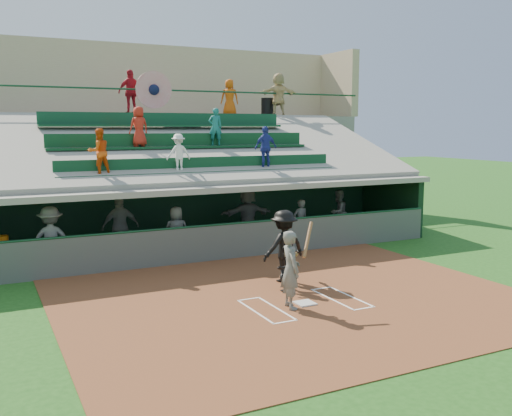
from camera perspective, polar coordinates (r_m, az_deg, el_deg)
name	(u,v)px	position (r m, az deg, el deg)	size (l,w,h in m)	color
ground	(305,304)	(13.53, 4.91, -9.59)	(100.00, 100.00, 0.00)	#1D4F16
dirt_slab	(294,298)	(13.94, 3.83, -9.00)	(11.00, 9.00, 0.02)	brown
home_plate	(305,303)	(13.52, 4.91, -9.45)	(0.43, 0.43, 0.03)	silver
batters_box_chalk	(305,304)	(13.53, 4.91, -9.50)	(2.65, 1.85, 0.01)	white
dugout_floor	(202,249)	(19.42, -5.47, -4.07)	(16.00, 3.50, 0.04)	gray
concourse_slab	(146,168)	(25.48, -10.96, 3.91)	(20.00, 3.00, 4.60)	gray
grandstand	(166,174)	(22.62, -8.96, 3.34)	(20.40, 10.40, 7.80)	#525852
batter_at_plate	(291,269)	(12.97, 3.50, -6.13)	(0.89, 0.77, 1.95)	#565853
catcher	(286,268)	(14.39, 2.99, -6.01)	(0.56, 0.44, 1.16)	black
home_umpire	(284,246)	(15.14, 2.81, -3.82)	(1.24, 0.71, 1.92)	black
dugout_bench	(198,234)	(20.51, -5.83, -2.65)	(16.66, 0.50, 0.50)	olive
white_table	(2,261)	(17.49, -24.08, -4.89)	(0.79, 0.59, 0.69)	white
water_cooler	(2,242)	(17.41, -24.10, -3.16)	(0.37, 0.37, 0.37)	orange
dugout_player_a	(51,239)	(17.05, -19.83, -2.96)	(1.21, 0.69, 1.87)	#5C5F5A
dugout_player_b	(120,227)	(18.22, -13.40, -1.85)	(1.15, 0.48, 1.97)	#5F615C
dugout_player_c	(177,232)	(18.05, -7.95, -2.37)	(0.79, 0.51, 1.61)	#545752
dugout_player_d	(248,215)	(19.94, -0.85, -0.75)	(1.84, 0.59, 1.99)	#565954
dugout_player_e	(300,221)	(20.05, 4.46, -1.35)	(0.57, 0.37, 1.55)	#545652
dugout_player_f	(338,212)	(21.84, 8.22, -0.43)	(0.83, 0.64, 1.70)	#5F625D
trash_bin	(267,107)	(26.57, 1.13, 10.07)	(0.55, 0.55, 0.82)	black
concourse_staff_a	(131,92)	(24.26, -12.39, 11.25)	(1.07, 0.44, 1.82)	#AD131F
concourse_staff_b	(230,97)	(25.88, -2.66, 10.99)	(0.79, 0.51, 1.61)	#C94F0B
concourse_staff_c	(278,94)	(26.34, 2.25, 11.28)	(1.78, 0.57, 1.92)	tan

